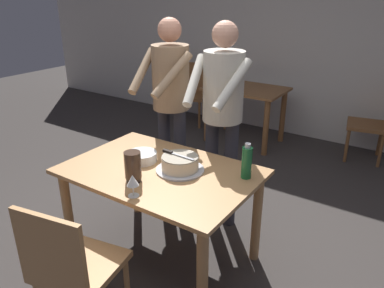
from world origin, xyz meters
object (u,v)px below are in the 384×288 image
person_cutting_cake (222,105)px  background_chair_1 (375,121)px  wine_glass_near (133,181)px  cake_knife (172,153)px  hurricane_lamp (133,167)px  water_bottle (247,162)px  plate_stack (142,157)px  background_table (246,100)px  background_chair_0 (191,91)px  cake_on_platter (180,164)px  person_standing_beside (170,95)px  chair_near_side (71,266)px  main_dining_table (161,185)px

person_cutting_cake → background_chair_1: person_cutting_cake is taller
wine_glass_near → cake_knife: bearing=94.6°
person_cutting_cake → hurricane_lamp: bearing=-99.9°
person_cutting_cake → water_bottle: bearing=-44.4°
plate_stack → wine_glass_near: bearing=-55.1°
hurricane_lamp → background_table: size_ratio=0.21×
water_bottle → hurricane_lamp: 0.75m
wine_glass_near → background_chair_0: (-1.70, 3.13, -0.36)m
cake_on_platter → person_cutting_cake: 0.65m
wine_glass_near → person_standing_beside: (-0.51, 1.07, 0.22)m
cake_knife → person_cutting_cake: 0.63m
cake_on_platter → background_chair_1: (0.85, 2.74, -0.31)m
person_standing_beside → chair_near_side: size_ratio=1.91×
cake_knife → plate_stack: size_ratio=1.23×
hurricane_lamp → water_bottle: bearing=37.9°
hurricane_lamp → background_chair_0: hurricane_lamp is taller
chair_near_side → background_chair_1: same height
chair_near_side → person_cutting_cake: bearing=85.8°
background_chair_1 → chair_near_side: bearing=-104.9°
cake_knife → background_table: bearing=104.2°
cake_knife → background_chair_1: bearing=71.4°
wine_glass_near → chair_near_side: 0.58m
cake_on_platter → chair_near_side: (-0.12, -0.90, -0.31)m
hurricane_lamp → background_chair_0: bearing=117.7°
person_cutting_cake → plate_stack: bearing=-116.9°
person_standing_beside → background_chair_0: 2.45m
background_chair_0 → background_chair_1: (2.58, 0.05, 0.00)m
cake_on_platter → background_chair_1: 2.88m
cake_on_platter → background_chair_0: 3.21m
main_dining_table → wine_glass_near: wine_glass_near is taller
plate_stack → person_standing_beside: (-0.22, 0.65, 0.29)m
hurricane_lamp → chair_near_side: hurricane_lamp is taller
plate_stack → chair_near_side: chair_near_side is taller
person_cutting_cake → background_table: bearing=110.3°
person_cutting_cake → chair_near_side: 1.60m
background_chair_1 → cake_knife: bearing=-108.6°
chair_near_side → background_chair_0: 3.93m
cake_on_platter → water_bottle: 0.46m
cake_knife → person_standing_beside: bearing=127.4°
person_standing_beside → background_chair_1: bearing=56.6°
cake_knife → hurricane_lamp: 0.32m
wine_glass_near → hurricane_lamp: hurricane_lamp is taller
plate_stack → background_chair_1: 3.02m
person_cutting_cake → background_table: (-0.68, 1.84, -0.50)m
background_table → wine_glass_near: bearing=-77.2°
cake_knife → background_chair_0: background_chair_0 is taller
cake_knife → chair_near_side: (-0.05, -0.90, -0.37)m
cake_knife → plate_stack: (-0.25, -0.03, -0.08)m
cake_knife → main_dining_table: bearing=-125.9°
water_bottle → background_chair_1: size_ratio=0.28×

